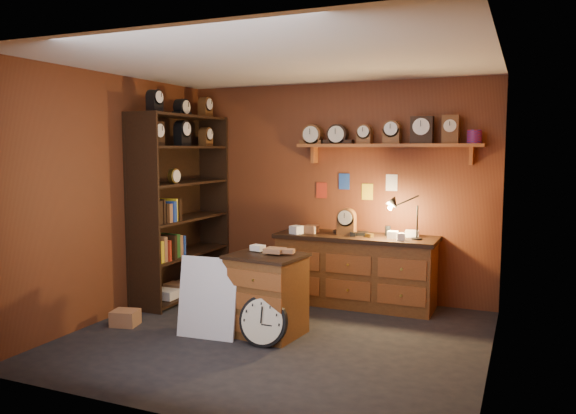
# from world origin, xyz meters

# --- Properties ---
(floor) EXTENTS (4.00, 4.00, 0.00)m
(floor) POSITION_xyz_m (0.00, 0.00, 0.00)
(floor) COLOR black
(floor) RESTS_ON ground
(room_shell) EXTENTS (4.02, 3.62, 2.71)m
(room_shell) POSITION_xyz_m (0.04, 0.11, 1.72)
(room_shell) COLOR brown
(room_shell) RESTS_ON ground
(shelving_unit) EXTENTS (0.47, 1.60, 2.58)m
(shelving_unit) POSITION_xyz_m (-1.79, 0.98, 1.25)
(shelving_unit) COLOR black
(shelving_unit) RESTS_ON ground
(workbench) EXTENTS (1.92, 0.66, 1.36)m
(workbench) POSITION_xyz_m (0.38, 1.47, 0.47)
(workbench) COLOR brown
(workbench) RESTS_ON ground
(low_cabinet) EXTENTS (0.79, 0.69, 0.91)m
(low_cabinet) POSITION_xyz_m (-0.14, 0.06, 0.45)
(low_cabinet) COLOR brown
(low_cabinet) RESTS_ON ground
(big_round_clock) EXTENTS (0.49, 0.16, 0.49)m
(big_round_clock) POSITION_xyz_m (-0.03, -0.26, 0.24)
(big_round_clock) COLOR black
(big_round_clock) RESTS_ON ground
(white_panel) EXTENTS (0.63, 0.22, 0.82)m
(white_panel) POSITION_xyz_m (-0.65, -0.24, 0.00)
(white_panel) COLOR silver
(white_panel) RESTS_ON ground
(mini_fridge) EXTENTS (0.46, 0.48, 0.44)m
(mini_fridge) POSITION_xyz_m (-0.64, 1.39, 0.22)
(mini_fridge) COLOR silver
(mini_fridge) RESTS_ON ground
(floor_box_a) EXTENTS (0.31, 0.28, 0.16)m
(floor_box_a) POSITION_xyz_m (-1.65, -0.28, 0.08)
(floor_box_a) COLOR #9C6944
(floor_box_a) RESTS_ON ground
(floor_box_b) EXTENTS (0.32, 0.33, 0.13)m
(floor_box_b) POSITION_xyz_m (-0.68, 0.54, 0.06)
(floor_box_b) COLOR white
(floor_box_b) RESTS_ON ground
(floor_box_c) EXTENTS (0.27, 0.23, 0.18)m
(floor_box_c) POSITION_xyz_m (-0.28, 0.52, 0.09)
(floor_box_c) COLOR #9C6944
(floor_box_c) RESTS_ON ground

